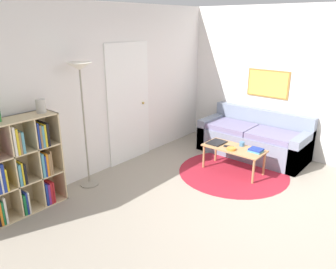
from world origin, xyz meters
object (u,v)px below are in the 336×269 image
object	(u,v)px
couch	(254,139)
laptop	(217,142)
bowl	(231,149)
vase_on_shelf	(41,106)
floor_lamp	(81,81)
cup	(242,144)
bookshelf	(20,167)
coffee_table	(234,150)

from	to	relation	value
couch	laptop	xyz separation A→B (m)	(-0.91, 0.24, 0.14)
bowl	vase_on_shelf	xyz separation A→B (m)	(-2.26, 1.48, 0.88)
bowl	floor_lamp	bearing A→B (deg)	139.43
bowl	cup	bearing A→B (deg)	-9.38
bookshelf	vase_on_shelf	distance (m)	0.79
coffee_table	cup	bearing A→B (deg)	-23.40
vase_on_shelf	couch	bearing A→B (deg)	-22.89
floor_lamp	couch	size ratio (longest dim) A/B	0.95
laptop	vase_on_shelf	distance (m)	2.78
bookshelf	floor_lamp	world-z (taller)	floor_lamp
cup	vase_on_shelf	distance (m)	3.07
cup	floor_lamp	bearing A→B (deg)	142.63
laptop	cup	xyz separation A→B (m)	(0.15, -0.38, 0.03)
floor_lamp	vase_on_shelf	bearing A→B (deg)	175.16
coffee_table	bowl	distance (m)	0.14
bookshelf	laptop	bearing A→B (deg)	-22.58
floor_lamp	vase_on_shelf	xyz separation A→B (m)	(-0.59, 0.05, -0.24)
bookshelf	coffee_table	world-z (taller)	bookshelf
couch	cup	xyz separation A→B (m)	(-0.76, -0.14, 0.17)
floor_lamp	vase_on_shelf	size ratio (longest dim) A/B	10.38
coffee_table	vase_on_shelf	world-z (taller)	vase_on_shelf
bookshelf	couch	xyz separation A→B (m)	(3.65, -1.39, -0.33)
floor_lamp	cup	distance (m)	2.67
cup	laptop	bearing A→B (deg)	110.65
couch	cup	bearing A→B (deg)	-169.59
laptop	bowl	xyz separation A→B (m)	(-0.11, -0.34, 0.01)
bookshelf	coffee_table	xyz separation A→B (m)	(2.75, -1.47, -0.24)
floor_lamp	couch	distance (m)	3.26
bookshelf	laptop	world-z (taller)	bookshelf
couch	cup	distance (m)	0.79
bowl	vase_on_shelf	distance (m)	2.84
coffee_table	cup	size ratio (longest dim) A/B	11.59
bookshelf	cup	xyz separation A→B (m)	(2.89, -1.53, -0.16)
cup	vase_on_shelf	world-z (taller)	vase_on_shelf
couch	coffee_table	bearing A→B (deg)	-174.99
bookshelf	vase_on_shelf	xyz separation A→B (m)	(0.37, -0.00, 0.70)
bookshelf	laptop	distance (m)	2.98
couch	vase_on_shelf	bearing A→B (deg)	157.11
floor_lamp	bowl	xyz separation A→B (m)	(1.67, -1.43, -1.12)
floor_lamp	couch	bearing A→B (deg)	-26.36
couch	laptop	distance (m)	0.95
laptop	cup	size ratio (longest dim) A/B	3.66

